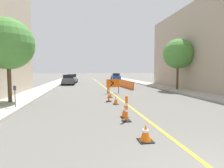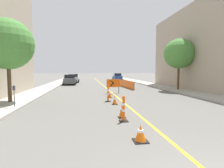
% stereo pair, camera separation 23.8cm
% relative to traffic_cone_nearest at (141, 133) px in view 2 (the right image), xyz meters
% --- Properties ---
extents(lane_stripe, '(0.12, 49.62, 0.01)m').
position_rel_traffic_cone_nearest_xyz_m(lane_stripe, '(0.92, 21.80, -0.25)').
color(lane_stripe, gold).
rests_on(lane_stripe, ground_plane).
extents(sidewalk_left, '(2.34, 49.62, 0.15)m').
position_rel_traffic_cone_nearest_xyz_m(sidewalk_left, '(-6.50, 21.80, -0.18)').
color(sidewalk_left, '#ADA89E').
rests_on(sidewalk_left, ground_plane).
extents(sidewalk_right, '(2.34, 49.62, 0.15)m').
position_rel_traffic_cone_nearest_xyz_m(sidewalk_right, '(8.34, 21.80, -0.18)').
color(sidewalk_right, '#ADA89E').
rests_on(sidewalk_right, ground_plane).
extents(building_facade_right, '(6.00, 20.82, 9.40)m').
position_rel_traffic_cone_nearest_xyz_m(building_facade_right, '(12.51, 11.39, 4.44)').
color(building_facade_right, tan).
rests_on(building_facade_right, ground_plane).
extents(traffic_cone_nearest, '(0.44, 0.44, 0.53)m').
position_rel_traffic_cone_nearest_xyz_m(traffic_cone_nearest, '(0.00, 0.00, 0.00)').
color(traffic_cone_nearest, black).
rests_on(traffic_cone_nearest, ground_plane).
extents(traffic_cone_second, '(0.34, 0.34, 0.63)m').
position_rel_traffic_cone_nearest_xyz_m(traffic_cone_second, '(-0.00, 2.80, 0.05)').
color(traffic_cone_second, black).
rests_on(traffic_cone_second, ground_plane).
extents(traffic_cone_third, '(0.36, 0.36, 0.58)m').
position_rel_traffic_cone_nearest_xyz_m(traffic_cone_third, '(0.20, 6.02, 0.02)').
color(traffic_cone_third, black).
rests_on(traffic_cone_third, ground_plane).
extents(traffic_cone_fourth, '(0.41, 0.41, 0.57)m').
position_rel_traffic_cone_nearest_xyz_m(traffic_cone_fourth, '(0.25, 8.90, 0.02)').
color(traffic_cone_fourth, black).
rests_on(traffic_cone_fourth, ground_plane).
extents(delineator_post_front, '(0.37, 0.37, 1.13)m').
position_rel_traffic_cone_nearest_xyz_m(delineator_post_front, '(-0.06, 2.19, 0.22)').
color(delineator_post_front, black).
rests_on(delineator_post_front, ground_plane).
extents(delineator_post_rear, '(0.36, 0.36, 1.21)m').
position_rel_traffic_cone_nearest_xyz_m(delineator_post_rear, '(-0.10, 7.10, 0.27)').
color(delineator_post_rear, black).
rests_on(delineator_post_rear, ground_plane).
extents(arrow_barricade_primary, '(1.29, 0.19, 1.38)m').
position_rel_traffic_cone_nearest_xyz_m(arrow_barricade_primary, '(0.95, 11.40, 0.70)').
color(arrow_barricade_primary, '#EF560C').
rests_on(arrow_barricade_primary, ground_plane).
extents(safety_mesh_fence, '(0.62, 7.22, 0.95)m').
position_rel_traffic_cone_nearest_xyz_m(safety_mesh_fence, '(3.42, 17.31, 0.22)').
color(safety_mesh_fence, '#EF560C').
rests_on(safety_mesh_fence, ground_plane).
extents(parked_car_curb_near, '(1.96, 4.36, 1.59)m').
position_rel_traffic_cone_nearest_xyz_m(parked_car_curb_near, '(-4.11, 23.11, 0.54)').
color(parked_car_curb_near, '#474C51').
rests_on(parked_car_curb_near, ground_plane).
extents(parked_car_curb_mid, '(1.94, 4.32, 1.59)m').
position_rel_traffic_cone_nearest_xyz_m(parked_car_curb_mid, '(-3.86, 28.44, 0.54)').
color(parked_car_curb_mid, '#B7B7BC').
rests_on(parked_car_curb_mid, ground_plane).
extents(parked_car_curb_far, '(2.05, 4.40, 1.59)m').
position_rel_traffic_cone_nearest_xyz_m(parked_car_curb_far, '(5.75, 35.32, 0.54)').
color(parked_car_curb_far, navy).
rests_on(parked_car_curb_far, ground_plane).
extents(parking_meter_near_curb, '(0.12, 0.11, 1.23)m').
position_rel_traffic_cone_nearest_xyz_m(parking_meter_near_curb, '(-5.68, 5.43, 0.76)').
color(parking_meter_near_curb, '#4C4C51').
rests_on(parking_meter_near_curb, sidewalk_left).
extents(street_tree_left_near, '(3.27, 3.27, 5.39)m').
position_rel_traffic_cone_nearest_xyz_m(street_tree_left_near, '(-6.62, 7.21, 3.64)').
color(street_tree_left_near, '#4C3823').
rests_on(street_tree_left_near, sidewalk_left).
extents(street_tree_right_near, '(3.24, 3.24, 5.52)m').
position_rel_traffic_cone_nearest_xyz_m(street_tree_right_near, '(8.46, 12.84, 3.78)').
color(street_tree_right_near, '#4C3823').
rests_on(street_tree_right_near, sidewalk_right).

